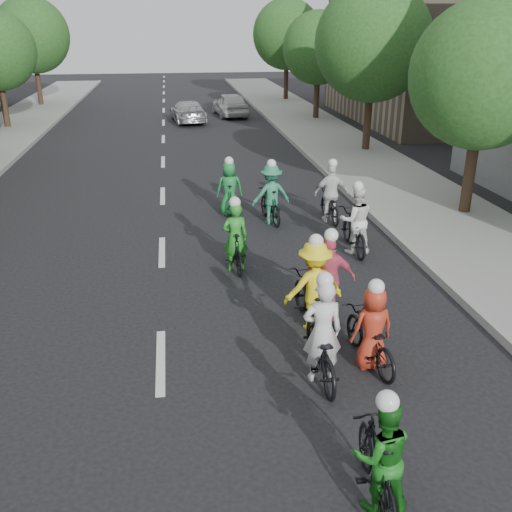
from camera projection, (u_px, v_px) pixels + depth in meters
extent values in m
plane|color=black|center=(161.00, 361.00, 9.58)|extent=(120.00, 120.00, 0.00)
cube|color=gray|center=(395.00, 184.00, 19.79)|extent=(4.00, 80.00, 0.15)
cube|color=#999993|center=(341.00, 186.00, 19.52)|extent=(0.18, 80.00, 0.18)
cube|color=gray|center=(445.00, 47.00, 32.20)|extent=(10.00, 14.00, 8.00)
cylinder|color=black|center=(5.00, 107.00, 30.00)|extent=(0.32, 0.32, 2.27)
cylinder|color=black|center=(39.00, 88.00, 38.19)|extent=(0.32, 0.32, 2.48)
sphere|color=#204B19|center=(32.00, 35.00, 36.95)|extent=(4.80, 4.80, 4.80)
cylinder|color=black|center=(469.00, 178.00, 16.38)|extent=(0.32, 0.32, 2.27)
sphere|color=#204B19|center=(484.00, 75.00, 15.31)|extent=(4.00, 4.00, 4.00)
cylinder|color=black|center=(367.00, 124.00, 24.58)|extent=(0.32, 0.32, 2.48)
sphere|color=#204B19|center=(373.00, 42.00, 23.33)|extent=(4.80, 4.80, 4.80)
cylinder|color=black|center=(316.00, 100.00, 32.86)|extent=(0.32, 0.32, 2.27)
sphere|color=#204B19|center=(318.00, 48.00, 31.78)|extent=(4.00, 4.00, 4.00)
cylinder|color=black|center=(286.00, 83.00, 41.05)|extent=(0.32, 0.32, 2.48)
sphere|color=#204B19|center=(287.00, 34.00, 39.81)|extent=(4.80, 4.80, 4.80)
imported|color=black|center=(320.00, 348.00, 9.03)|extent=(0.71, 1.92, 1.00)
imported|color=silver|center=(322.00, 332.00, 8.80)|extent=(0.63, 0.42, 1.71)
sphere|color=white|center=(325.00, 280.00, 8.47)|extent=(0.26, 0.26, 0.26)
imported|color=black|center=(377.00, 465.00, 6.63)|extent=(0.61, 1.70, 1.00)
imported|color=#176918|center=(382.00, 456.00, 6.45)|extent=(0.75, 0.61, 1.45)
sphere|color=white|center=(388.00, 402.00, 6.17)|extent=(0.26, 0.26, 0.26)
imported|color=black|center=(312.00, 302.00, 10.53)|extent=(0.91, 1.98, 1.00)
imported|color=yellow|center=(314.00, 286.00, 10.30)|extent=(1.18, 0.78, 1.71)
sphere|color=white|center=(316.00, 241.00, 9.97)|extent=(0.26, 0.26, 0.26)
imported|color=black|center=(327.00, 294.00, 10.89)|extent=(0.68, 1.60, 0.93)
imported|color=#E14F74|center=(329.00, 279.00, 10.65)|extent=(1.04, 0.56, 1.69)
sphere|color=white|center=(331.00, 235.00, 10.32)|extent=(0.26, 0.26, 0.26)
imported|color=black|center=(369.00, 339.00, 9.37)|extent=(0.82, 1.80, 0.91)
imported|color=#B2311C|center=(373.00, 328.00, 9.18)|extent=(0.75, 0.54, 1.43)
sphere|color=white|center=(376.00, 287.00, 8.90)|extent=(0.26, 0.26, 0.26)
imported|color=black|center=(235.00, 250.00, 13.02)|extent=(0.55, 1.59, 0.94)
imported|color=#268D26|center=(235.00, 237.00, 12.80)|extent=(0.61, 0.42, 1.60)
sphere|color=white|center=(235.00, 202.00, 12.49)|extent=(0.26, 0.26, 0.26)
imported|color=black|center=(354.00, 231.00, 14.06)|extent=(0.75, 1.97, 1.02)
imported|color=white|center=(356.00, 220.00, 13.85)|extent=(0.83, 0.66, 1.66)
sphere|color=white|center=(358.00, 186.00, 13.52)|extent=(0.26, 0.26, 0.26)
imported|color=black|center=(270.00, 205.00, 16.10)|extent=(0.72, 1.71, 1.00)
imported|color=#2B835C|center=(271.00, 194.00, 15.88)|extent=(1.17, 0.79, 1.68)
sphere|color=white|center=(271.00, 164.00, 15.55)|extent=(0.26, 0.26, 0.26)
imported|color=black|center=(330.00, 205.00, 16.26)|extent=(0.63, 1.70, 0.89)
imported|color=white|center=(331.00, 193.00, 16.02)|extent=(0.98, 0.43, 1.66)
sphere|color=white|center=(333.00, 163.00, 15.70)|extent=(0.26, 0.26, 0.26)
imported|color=black|center=(229.00, 198.00, 16.85)|extent=(0.49, 1.57, 0.94)
imported|color=#1C7F36|center=(230.00, 188.00, 16.64)|extent=(0.79, 0.52, 1.58)
sphere|color=white|center=(229.00, 161.00, 16.33)|extent=(0.26, 0.26, 0.26)
imported|color=#B6B6BB|center=(188.00, 111.00, 32.37)|extent=(2.16, 4.31, 1.20)
imported|color=silver|center=(230.00, 104.00, 34.51)|extent=(2.05, 4.27, 1.41)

